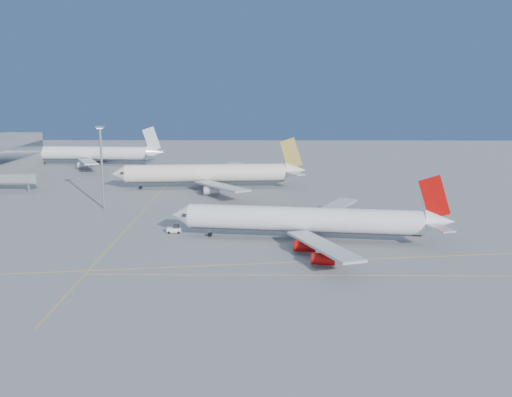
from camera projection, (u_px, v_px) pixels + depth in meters
name	position (u px, v px, depth m)	size (l,w,h in m)	color
ground	(280.00, 254.00, 128.70)	(500.00, 500.00, 0.00)	slate
jet_bridge	(8.00, 178.00, 199.08)	(23.60, 3.60, 6.90)	gray
taxiway_lines	(217.00, 246.00, 135.06)	(118.86, 140.00, 0.02)	yellow
airliner_virgin	(310.00, 220.00, 138.95)	(69.00, 61.53, 17.03)	white
airliner_etihad	(210.00, 173.00, 206.45)	(70.54, 64.97, 18.40)	beige
airliner_third	(93.00, 153.00, 264.03)	(66.97, 61.69, 17.97)	white
pushback_tug	(175.00, 229.00, 146.82)	(3.68, 2.30, 2.05)	white
light_mast	(102.00, 161.00, 171.39)	(2.18, 2.18, 25.22)	gray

